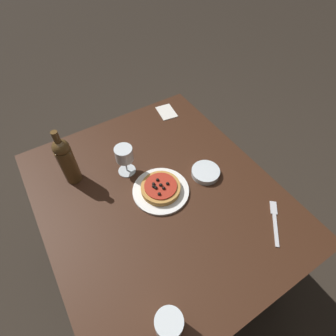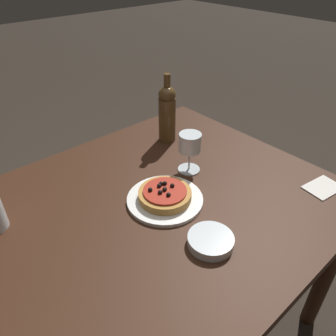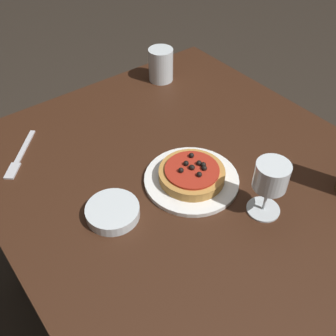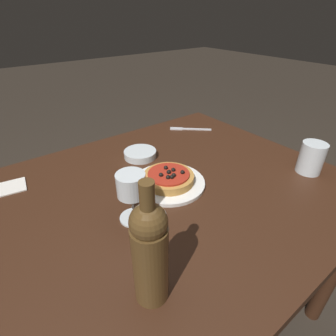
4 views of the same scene
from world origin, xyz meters
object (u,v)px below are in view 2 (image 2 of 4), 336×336
dining_table (160,221)px  side_bowl (211,241)px  wine_bottle (167,112)px  pizza (165,194)px  wine_glass (190,145)px  dinner_plate (165,199)px

dining_table → side_bowl: side_bowl is taller
dining_table → wine_bottle: wine_bottle is taller
pizza → wine_bottle: (0.27, 0.29, 0.10)m
wine_glass → wine_bottle: 0.24m
dining_table → wine_glass: (0.19, 0.06, 0.20)m
wine_glass → side_bowl: bearing=-125.0°
dining_table → side_bowl: size_ratio=8.80×
side_bowl → pizza: bearing=83.2°
side_bowl → wine_bottle: bearing=60.2°
dining_table → dinner_plate: (0.01, -0.02, 0.10)m
wine_glass → wine_bottle: bearing=68.2°
dinner_plate → side_bowl: 0.22m
pizza → wine_bottle: wine_bottle is taller
dining_table → wine_glass: 0.28m
dining_table → dinner_plate: bearing=-57.8°
pizza → wine_bottle: 0.41m
pizza → wine_glass: (0.18, 0.07, 0.08)m
wine_bottle → side_bowl: bearing=-119.8°
dinner_plate → side_bowl: (-0.03, -0.22, 0.01)m
dinner_plate → pizza: size_ratio=1.44×
dining_table → dinner_plate: dinner_plate is taller
side_bowl → dinner_plate: bearing=83.2°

